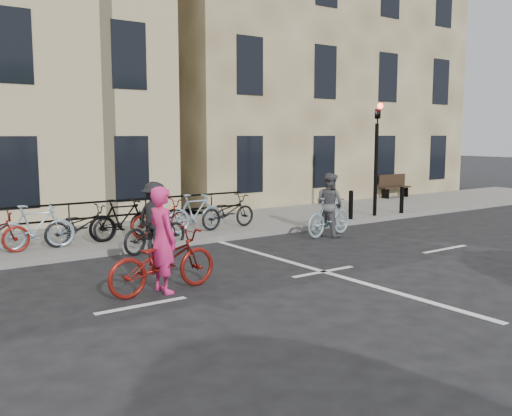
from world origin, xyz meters
TOP-DOWN VIEW (x-y plane):
  - ground at (0.00, 0.00)m, footprint 120.00×120.00m
  - sidewalk at (-4.00, 6.00)m, footprint 46.00×4.00m
  - building_east at (9.00, 13.00)m, footprint 14.00×10.00m
  - traffic_light at (6.20, 4.34)m, footprint 0.18×0.30m
  - bollard_east at (5.00, 4.25)m, footprint 0.14×0.14m
  - bollard_west at (7.40, 4.25)m, footprint 0.14×0.14m
  - bench at (11.00, 7.73)m, footprint 1.60×0.41m
  - parked_bikes at (-3.30, 5.04)m, footprint 10.40×1.23m
  - cyclist_pink at (-3.33, 0.54)m, footprint 2.17×0.89m
  - cyclist_grey at (2.94, 3.01)m, footprint 1.87×0.95m
  - cyclist_dark at (-1.89, 3.90)m, footprint 1.99×1.21m

SIDE VIEW (x-z plane):
  - ground at x=0.00m, z-range 0.00..0.00m
  - sidewalk at x=-4.00m, z-range 0.00..0.15m
  - bollard_east at x=5.00m, z-range 0.15..1.05m
  - bollard_west at x=7.40m, z-range 0.15..1.05m
  - parked_bikes at x=-3.30m, z-range 0.12..1.17m
  - cyclist_pink at x=-3.33m, z-range -0.29..1.60m
  - cyclist_dark at x=-1.89m, z-range -0.18..1.50m
  - bench at x=11.00m, z-range 0.19..1.16m
  - cyclist_grey at x=2.94m, z-range -0.17..1.58m
  - traffic_light at x=6.20m, z-range 0.50..4.40m
  - building_east at x=9.00m, z-range 0.15..12.15m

